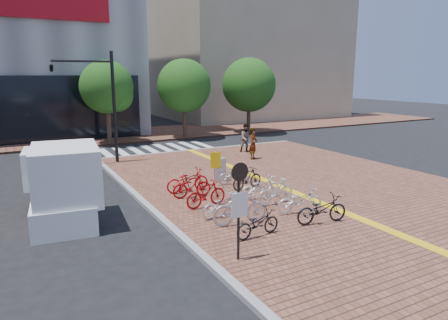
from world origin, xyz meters
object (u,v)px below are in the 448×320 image
bike_1 (240,208)px  bike_8 (276,191)px  bike_3 (206,194)px  box_truck (62,183)px  bike_11 (235,175)px  bike_9 (261,187)px  bike_0 (258,223)px  bike_6 (322,209)px  yellow_sign (215,164)px  notice_sign (239,200)px  bike_4 (192,186)px  bike_2 (222,204)px  utility_box (220,169)px  pedestrian_a (253,144)px  bike_10 (247,178)px  traffic_light_pole (86,87)px  bike_5 (188,180)px  bike_7 (300,200)px  pedestrian_b (246,138)px

bike_1 → bike_8: bike_1 is taller
bike_3 → box_truck: 5.16m
bike_11 → bike_9: bearing=178.2°
bike_0 → bike_6: size_ratio=0.87×
bike_1 → yellow_sign: yellow_sign is taller
bike_11 → bike_8: bearing=-178.8°
notice_sign → bike_1: bearing=58.6°
bike_3 → bike_4: 1.34m
bike_2 → utility_box: utility_box is taller
bike_0 → bike_6: bike_6 is taller
bike_2 → pedestrian_a: pedestrian_a is taller
bike_11 → pedestrian_a: pedestrian_a is taller
bike_10 → bike_2: bearing=124.5°
bike_1 → bike_10: bearing=-25.6°
traffic_light_pole → bike_5: bearing=-70.9°
pedestrian_a → bike_7: bearing=-151.7°
pedestrian_b → utility_box: pedestrian_b is taller
pedestrian_a → pedestrian_b: bearing=29.6°
bike_3 → pedestrian_a: size_ratio=0.92×
bike_6 → bike_2: bearing=59.4°
bike_2 → traffic_light_pole: size_ratio=0.27×
traffic_light_pole → box_truck: 8.88m
bike_10 → bike_8: bearing=167.5°
bike_1 → yellow_sign: (1.22, 4.20, 0.56)m
bike_10 → notice_sign: (-3.78, -5.72, 1.21)m
bike_6 → traffic_light_pole: traffic_light_pole is taller
bike_8 → yellow_sign: size_ratio=1.04×
bike_0 → notice_sign: notice_sign is taller
bike_0 → notice_sign: (-1.32, -1.10, 1.27)m
bike_1 → pedestrian_b: size_ratio=1.06×
bike_1 → bike_2: (-0.15, 1.00, -0.14)m
pedestrian_b → traffic_light_pole: bearing=-170.3°
bike_4 → pedestrian_b: pedestrian_b is taller
bike_0 → bike_10: 5.23m
pedestrian_a → bike_9: bearing=-159.5°
bike_2 → bike_5: bearing=-10.8°
notice_sign → traffic_light_pole: 14.36m
pedestrian_a → utility_box: (-4.08, -3.51, -0.37)m
bike_0 → bike_4: bike_4 is taller
yellow_sign → traffic_light_pole: 9.13m
bike_8 → bike_7: bearing=-176.6°
bike_4 → pedestrian_a: pedestrian_a is taller
bike_0 → utility_box: 6.73m
bike_11 → pedestrian_a: (3.72, 4.30, 0.49)m
bike_1 → utility_box: bearing=-11.9°
bike_1 → pedestrian_b: 12.89m
bike_0 → bike_1: 1.11m
bike_8 → yellow_sign: bearing=16.2°
bike_9 → notice_sign: notice_sign is taller
bike_4 → bike_9: bearing=-116.4°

